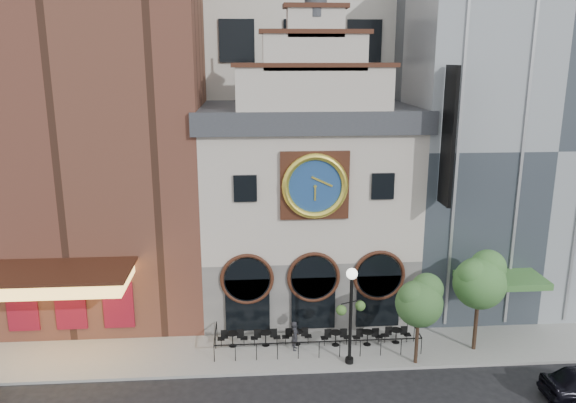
% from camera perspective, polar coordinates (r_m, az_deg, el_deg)
% --- Properties ---
extents(ground, '(120.00, 120.00, 0.00)m').
position_cam_1_polar(ground, '(28.77, 3.48, -17.01)').
color(ground, black).
rests_on(ground, ground).
extents(sidewalk, '(44.00, 5.00, 0.15)m').
position_cam_1_polar(sidewalk, '(30.88, 2.85, -14.49)').
color(sidewalk, gray).
rests_on(sidewalk, ground).
extents(clock_building, '(12.60, 8.78, 18.65)m').
position_cam_1_polar(clock_building, '(33.37, 1.90, 0.00)').
color(clock_building, '#605E5B').
rests_on(clock_building, ground).
extents(theater_building, '(14.00, 15.60, 25.00)m').
position_cam_1_polar(theater_building, '(35.67, -19.98, 9.73)').
color(theater_building, brown).
rests_on(theater_building, ground).
extents(retail_building, '(14.00, 14.40, 20.00)m').
position_cam_1_polar(retail_building, '(38.34, 21.40, 6.16)').
color(retail_building, gray).
rests_on(retail_building, ground).
extents(cafe_railing, '(10.60, 2.60, 0.90)m').
position_cam_1_polar(cafe_railing, '(30.63, 2.87, -13.63)').
color(cafe_railing, black).
rests_on(cafe_railing, sidewalk).
extents(bistro_0, '(1.58, 0.68, 0.90)m').
position_cam_1_polar(bistro_0, '(30.63, -5.66, -13.65)').
color(bistro_0, black).
rests_on(bistro_0, sidewalk).
extents(bistro_1, '(1.58, 0.68, 0.90)m').
position_cam_1_polar(bistro_1, '(30.59, -2.29, -13.63)').
color(bistro_1, black).
rests_on(bistro_1, sidewalk).
extents(bistro_2, '(1.58, 0.68, 0.90)m').
position_cam_1_polar(bistro_2, '(30.68, 0.90, -13.53)').
color(bistro_2, black).
rests_on(bistro_2, sidewalk).
extents(bistro_3, '(1.58, 0.68, 0.90)m').
position_cam_1_polar(bistro_3, '(30.69, 4.86, -13.58)').
color(bistro_3, black).
rests_on(bistro_3, sidewalk).
extents(bistro_4, '(1.58, 0.68, 0.90)m').
position_cam_1_polar(bistro_4, '(30.92, 8.07, -13.45)').
color(bistro_4, black).
rests_on(bistro_4, sidewalk).
extents(bistro_5, '(1.58, 0.68, 0.90)m').
position_cam_1_polar(bistro_5, '(31.37, 10.92, -13.14)').
color(bistro_5, black).
rests_on(bistro_5, sidewalk).
extents(pedestrian, '(0.48, 0.64, 1.58)m').
position_cam_1_polar(pedestrian, '(30.03, 0.72, -13.47)').
color(pedestrian, black).
rests_on(pedestrian, sidewalk).
extents(lamppost, '(1.53, 0.94, 5.05)m').
position_cam_1_polar(lamppost, '(27.98, 6.42, -10.44)').
color(lamppost, black).
rests_on(lamppost, sidewalk).
extents(tree_left, '(2.40, 2.32, 4.63)m').
position_cam_1_polar(tree_left, '(28.48, 13.25, -9.68)').
color(tree_left, '#382619').
rests_on(tree_left, sidewalk).
extents(tree_right, '(2.77, 2.67, 5.34)m').
position_cam_1_polar(tree_right, '(30.44, 18.96, -7.44)').
color(tree_right, '#382619').
rests_on(tree_right, sidewalk).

